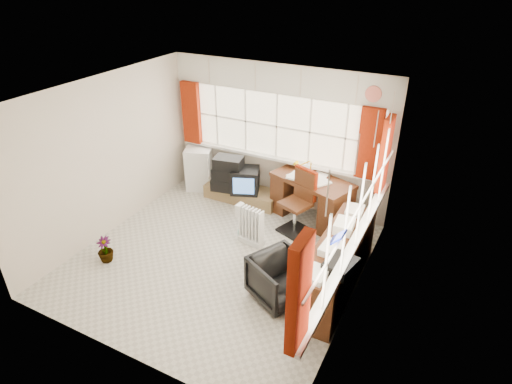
{
  "coord_description": "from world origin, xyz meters",
  "views": [
    {
      "loc": [
        2.84,
        -4.33,
        3.96
      ],
      "look_at": [
        0.33,
        0.55,
        0.96
      ],
      "focal_mm": 30.0,
      "sensor_mm": 36.0,
      "label": 1
    }
  ],
  "objects_px": {
    "task_chair": "(301,199)",
    "mini_fridge": "(200,168)",
    "desk": "(311,197)",
    "radiator": "(251,229)",
    "office_chair": "(280,279)",
    "credenza": "(337,263)",
    "tv_bench": "(242,194)",
    "desk_lamp": "(311,167)",
    "crt_tv": "(245,180)"
  },
  "relations": [
    {
      "from": "radiator",
      "to": "crt_tv",
      "type": "bearing_deg",
      "value": 122.77
    },
    {
      "from": "desk",
      "to": "desk_lamp",
      "type": "relative_size",
      "value": 3.95
    },
    {
      "from": "office_chair",
      "to": "radiator",
      "type": "bearing_deg",
      "value": 71.96
    },
    {
      "from": "desk",
      "to": "office_chair",
      "type": "height_order",
      "value": "desk"
    },
    {
      "from": "office_chair",
      "to": "task_chair",
      "type": "bearing_deg",
      "value": 40.93
    },
    {
      "from": "task_chair",
      "to": "office_chair",
      "type": "bearing_deg",
      "value": -76.54
    },
    {
      "from": "radiator",
      "to": "tv_bench",
      "type": "bearing_deg",
      "value": 124.54
    },
    {
      "from": "radiator",
      "to": "credenza",
      "type": "xyz_separation_m",
      "value": [
        1.5,
        -0.38,
        0.14
      ]
    },
    {
      "from": "task_chair",
      "to": "desk_lamp",
      "type": "bearing_deg",
      "value": 79.66
    },
    {
      "from": "desk",
      "to": "tv_bench",
      "type": "distance_m",
      "value": 1.39
    },
    {
      "from": "desk",
      "to": "crt_tv",
      "type": "distance_m",
      "value": 1.25
    },
    {
      "from": "desk",
      "to": "credenza",
      "type": "relative_size",
      "value": 0.75
    },
    {
      "from": "tv_bench",
      "to": "mini_fridge",
      "type": "height_order",
      "value": "mini_fridge"
    },
    {
      "from": "desk",
      "to": "task_chair",
      "type": "xyz_separation_m",
      "value": [
        -0.05,
        -0.36,
        0.14
      ]
    },
    {
      "from": "tv_bench",
      "to": "desk_lamp",
      "type": "bearing_deg",
      "value": -6.85
    },
    {
      "from": "office_chair",
      "to": "tv_bench",
      "type": "relative_size",
      "value": 0.5
    },
    {
      "from": "task_chair",
      "to": "tv_bench",
      "type": "distance_m",
      "value": 1.44
    },
    {
      "from": "radiator",
      "to": "tv_bench",
      "type": "height_order",
      "value": "radiator"
    },
    {
      "from": "desk_lamp",
      "to": "mini_fridge",
      "type": "relative_size",
      "value": 0.46
    },
    {
      "from": "office_chair",
      "to": "credenza",
      "type": "height_order",
      "value": "credenza"
    },
    {
      "from": "crt_tv",
      "to": "tv_bench",
      "type": "bearing_deg",
      "value": 141.14
    },
    {
      "from": "credenza",
      "to": "mini_fridge",
      "type": "bearing_deg",
      "value": 153.87
    },
    {
      "from": "task_chair",
      "to": "credenza",
      "type": "xyz_separation_m",
      "value": [
        0.98,
        -1.1,
        -0.18
      ]
    },
    {
      "from": "mini_fridge",
      "to": "tv_bench",
      "type": "bearing_deg",
      "value": -4.65
    },
    {
      "from": "credenza",
      "to": "tv_bench",
      "type": "xyz_separation_m",
      "value": [
        -2.28,
        1.52,
        -0.27
      ]
    },
    {
      "from": "desk_lamp",
      "to": "credenza",
      "type": "bearing_deg",
      "value": -55.59
    },
    {
      "from": "task_chair",
      "to": "credenza",
      "type": "height_order",
      "value": "task_chair"
    },
    {
      "from": "desk",
      "to": "radiator",
      "type": "relative_size",
      "value": 2.37
    },
    {
      "from": "desk",
      "to": "mini_fridge",
      "type": "bearing_deg",
      "value": 176.73
    },
    {
      "from": "credenza",
      "to": "mini_fridge",
      "type": "relative_size",
      "value": 2.44
    },
    {
      "from": "credenza",
      "to": "crt_tv",
      "type": "distance_m",
      "value": 2.61
    },
    {
      "from": "office_chair",
      "to": "mini_fridge",
      "type": "height_order",
      "value": "mini_fridge"
    },
    {
      "from": "desk",
      "to": "tv_bench",
      "type": "bearing_deg",
      "value": 177.73
    },
    {
      "from": "radiator",
      "to": "credenza",
      "type": "bearing_deg",
      "value": -14.41
    },
    {
      "from": "desk",
      "to": "radiator",
      "type": "distance_m",
      "value": 1.24
    },
    {
      "from": "desk",
      "to": "office_chair",
      "type": "bearing_deg",
      "value": -80.36
    },
    {
      "from": "desk_lamp",
      "to": "office_chair",
      "type": "bearing_deg",
      "value": -79.63
    },
    {
      "from": "desk_lamp",
      "to": "tv_bench",
      "type": "height_order",
      "value": "desk_lamp"
    },
    {
      "from": "task_chair",
      "to": "mini_fridge",
      "type": "relative_size",
      "value": 1.31
    },
    {
      "from": "tv_bench",
      "to": "task_chair",
      "type": "bearing_deg",
      "value": -17.74
    },
    {
      "from": "crt_tv",
      "to": "task_chair",
      "type": "bearing_deg",
      "value": -15.49
    },
    {
      "from": "credenza",
      "to": "crt_tv",
      "type": "xyz_separation_m",
      "value": [
        -2.17,
        1.44,
        0.08
      ]
    },
    {
      "from": "desk",
      "to": "task_chair",
      "type": "height_order",
      "value": "task_chair"
    },
    {
      "from": "desk",
      "to": "mini_fridge",
      "type": "xyz_separation_m",
      "value": [
        -2.34,
        0.13,
        -0.02
      ]
    },
    {
      "from": "desk_lamp",
      "to": "mini_fridge",
      "type": "distance_m",
      "value": 2.43
    },
    {
      "from": "desk_lamp",
      "to": "office_chair",
      "type": "distance_m",
      "value": 2.07
    },
    {
      "from": "mini_fridge",
      "to": "desk_lamp",
      "type": "bearing_deg",
      "value": -5.92
    },
    {
      "from": "tv_bench",
      "to": "mini_fridge",
      "type": "xyz_separation_m",
      "value": [
        -0.98,
        0.08,
        0.29
      ]
    },
    {
      "from": "task_chair",
      "to": "crt_tv",
      "type": "xyz_separation_m",
      "value": [
        -1.2,
        0.33,
        -0.1
      ]
    },
    {
      "from": "desk",
      "to": "radiator",
      "type": "xyz_separation_m",
      "value": [
        -0.57,
        -1.08,
        -0.18
      ]
    }
  ]
}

